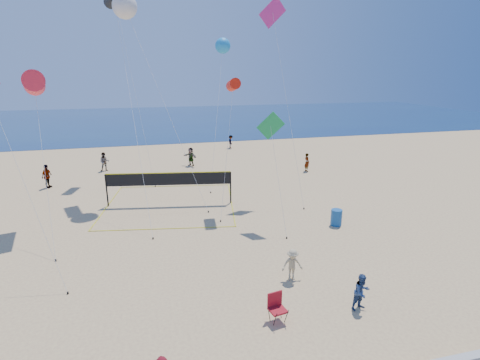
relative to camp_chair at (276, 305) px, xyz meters
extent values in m
plane|color=#D7B579|center=(-2.17, -0.85, -0.64)|extent=(120.00, 120.00, 0.00)
cube|color=navy|center=(-2.17, 61.15, -0.62)|extent=(140.00, 50.00, 0.03)
imported|color=navy|center=(3.47, -0.16, 0.12)|extent=(0.84, 0.72, 1.51)
imported|color=tan|center=(1.65, 2.54, 0.09)|extent=(0.99, 0.63, 1.46)
imported|color=gray|center=(-12.18, 20.10, 0.32)|extent=(0.85, 1.21, 1.91)
imported|color=gray|center=(-0.22, 24.42, 0.27)|extent=(1.48, 1.64, 1.81)
imported|color=gray|center=(9.96, 19.72, 0.22)|extent=(0.48, 0.67, 1.71)
imported|color=gray|center=(-8.23, 24.41, 0.25)|extent=(0.89, 0.71, 1.77)
imported|color=gray|center=(5.48, 31.87, 0.14)|extent=(0.63, 1.03, 1.56)
cube|color=maroon|center=(0.02, -0.11, -0.14)|extent=(0.70, 0.65, 0.07)
cube|color=maroon|center=(-0.02, 0.13, 0.19)|extent=(0.61, 0.17, 0.61)
cylinder|color=black|center=(-0.18, -0.37, -0.36)|extent=(0.08, 0.30, 0.78)
cylinder|color=black|center=(-0.26, 0.06, -0.36)|extent=(0.08, 0.30, 0.78)
cylinder|color=black|center=(0.30, -0.28, -0.36)|extent=(0.08, 0.30, 0.78)
cylinder|color=black|center=(0.22, 0.15, -0.36)|extent=(0.08, 0.30, 0.78)
cylinder|color=#165093|center=(6.55, 7.63, -0.14)|extent=(0.83, 0.83, 0.99)
cylinder|color=black|center=(-7.18, 14.49, 0.50)|extent=(0.10, 0.10, 2.27)
cylinder|color=black|center=(1.21, 13.08, 0.50)|extent=(0.10, 0.10, 2.27)
cube|color=black|center=(-2.98, 13.79, 1.21)|extent=(8.40, 1.43, 0.85)
cube|color=yellow|center=(-2.98, 13.79, 1.66)|extent=(8.40, 1.44, 0.06)
cube|color=yellow|center=(-3.69, 9.59, -0.63)|extent=(8.60, 1.50, 0.02)
cube|color=yellow|center=(-2.28, 17.98, -0.63)|extent=(8.60, 1.50, 0.02)
cylinder|color=#FC2738|center=(-10.18, 12.43, 7.72)|extent=(1.78, 2.96, 1.51)
cylinder|color=silver|center=(-9.62, 9.68, 3.57)|extent=(1.15, 5.51, 8.32)
cylinder|color=black|center=(-9.05, 6.93, -0.59)|extent=(0.08, 0.08, 0.10)
cylinder|color=silver|center=(-5.06, 13.33, 6.31)|extent=(1.50, 10.04, 13.80)
cylinder|color=black|center=(-4.31, 8.32, -0.59)|extent=(0.08, 0.08, 0.10)
cylinder|color=red|center=(1.25, 12.23, 7.54)|extent=(0.79, 1.69, 0.90)
cylinder|color=silver|center=(0.54, 11.04, 3.47)|extent=(1.43, 2.41, 8.13)
cylinder|color=black|center=(-0.17, 9.84, -0.59)|extent=(0.08, 0.08, 0.10)
cylinder|color=silver|center=(-9.35, 5.45, 3.59)|extent=(2.81, 3.41, 8.37)
cylinder|color=black|center=(-7.95, 3.75, -0.59)|extent=(0.08, 0.08, 0.10)
cube|color=#199345|center=(2.74, 9.19, 5.33)|extent=(1.43, 0.99, 1.70)
cylinder|color=silver|center=(2.85, 7.88, 2.37)|extent=(0.23, 2.64, 5.93)
cylinder|color=black|center=(2.95, 6.56, -0.59)|extent=(0.08, 0.08, 0.10)
cube|color=#C62983|center=(4.69, 15.03, 12.21)|extent=(2.10, 0.35, 2.09)
cylinder|color=silver|center=(5.22, 12.82, 5.81)|extent=(1.07, 4.44, 12.80)
cylinder|color=black|center=(5.75, 10.61, -0.59)|extent=(0.08, 0.08, 0.10)
sphere|color=silver|center=(-5.09, 16.75, 12.48)|extent=(2.17, 2.17, 1.63)
cylinder|color=silver|center=(-2.86, 14.18, 5.95)|extent=(4.46, 5.17, 13.08)
cylinder|color=black|center=(-0.64, 11.60, -0.59)|extent=(0.08, 0.08, 0.10)
sphere|color=#1B89D8|center=(2.90, 23.36, 10.51)|extent=(1.76, 1.76, 1.37)
cylinder|color=silver|center=(1.55, 19.48, 4.96)|extent=(2.71, 7.79, 11.10)
cylinder|color=black|center=(0.20, 15.59, -0.59)|extent=(0.08, 0.08, 0.10)
cylinder|color=silver|center=(-5.02, 20.97, 7.34)|extent=(2.31, 5.55, 15.85)
cylinder|color=black|center=(-3.87, 18.20, -0.59)|extent=(0.08, 0.08, 0.10)
camera|label=1|loc=(-4.27, -11.36, 8.45)|focal=28.00mm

